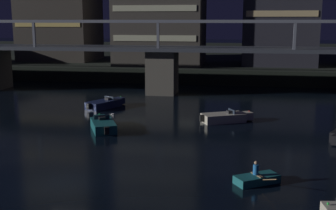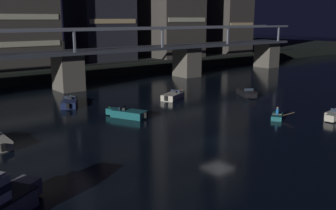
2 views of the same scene
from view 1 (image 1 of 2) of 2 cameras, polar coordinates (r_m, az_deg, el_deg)
ground_plane at (r=26.30m, az=-13.48°, el=-9.99°), size 400.00×400.00×0.00m
far_riverbank at (r=103.75m, az=3.96°, el=6.45°), size 240.00×80.00×2.20m
river_bridge at (r=56.06m, az=-0.75°, el=5.76°), size 101.64×6.40×9.38m
speedboat_mid_center at (r=47.66m, az=-8.23°, el=0.16°), size 3.51×4.90×1.16m
speedboat_mid_right at (r=38.05m, az=-8.52°, el=-2.61°), size 3.31×4.98×1.16m
speedboat_far_left at (r=40.87m, az=7.54°, el=-1.63°), size 4.95×3.39×1.16m
dinghy_with_paddler at (r=26.09m, az=11.56°, el=-9.44°), size 2.78×2.70×1.36m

